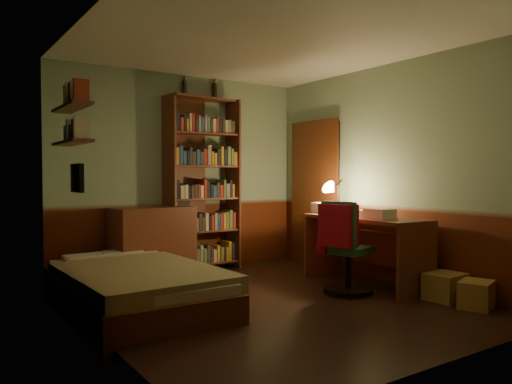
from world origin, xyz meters
TOP-DOWN VIEW (x-y plane):
  - floor at (0.00, 0.00)m, footprint 3.50×4.00m
  - ceiling at (0.00, 0.00)m, footprint 3.50×4.00m
  - wall_back at (0.00, 2.01)m, footprint 3.50×0.02m
  - wall_left at (-1.76, 0.00)m, footprint 0.02×4.00m
  - wall_right at (1.76, 0.00)m, footprint 0.02×4.00m
  - wall_front at (0.00, -2.01)m, footprint 3.50×0.02m
  - doorway at (1.72, 1.30)m, footprint 0.06×0.90m
  - door_trim at (1.69, 1.30)m, footprint 0.02×0.98m
  - bed at (-1.19, 0.64)m, footprint 1.26×2.29m
  - dresser at (-0.53, 1.77)m, footprint 1.03×0.58m
  - mini_stereo at (-0.10, 1.89)m, footprint 0.33×0.30m
  - bookshelf at (0.22, 1.85)m, footprint 1.02×0.44m
  - bottle_left at (0.01, 1.96)m, footprint 0.07×0.07m
  - bottle_right at (0.46, 1.96)m, footprint 0.08×0.08m
  - desk at (1.33, -0.02)m, footprint 0.65×1.50m
  - paper_stack at (1.31, 0.61)m, footprint 0.29×0.36m
  - desk_lamp at (1.49, 0.59)m, footprint 0.22×0.22m
  - office_chair at (0.92, -0.17)m, footprint 0.68×0.63m
  - red_jacket at (0.80, -0.04)m, footprint 0.34×0.43m
  - wall_shelf_lower at (-1.64, 1.10)m, footprint 0.20×0.90m
  - wall_shelf_upper at (-1.64, 1.10)m, footprint 0.20×0.90m
  - framed_picture at (-1.72, 0.60)m, footprint 0.04×0.32m
  - cardboard_box_a at (1.51, -1.30)m, footprint 0.42×0.38m
  - cardboard_box_b at (1.53, -0.94)m, footprint 0.41×0.35m

SIDE VIEW (x-z plane):
  - floor at x=0.00m, z-range -0.02..0.00m
  - cardboard_box_a at x=1.51m, z-range 0.00..0.26m
  - cardboard_box_b at x=1.53m, z-range 0.00..0.27m
  - bed at x=-1.19m, z-range 0.00..0.67m
  - desk at x=1.33m, z-range 0.00..0.80m
  - dresser at x=-0.53m, z-range 0.00..0.88m
  - office_chair at x=0.92m, z-range 0.00..1.14m
  - paper_stack at x=1.31m, z-range 0.80..0.93m
  - mini_stereo at x=-0.10m, z-range 0.88..1.03m
  - doorway at x=1.72m, z-range 0.00..2.00m
  - door_trim at x=1.69m, z-range -0.04..2.04m
  - desk_lamp at x=1.49m, z-range 0.80..1.45m
  - bookshelf at x=0.22m, z-range 0.00..2.30m
  - framed_picture at x=-1.72m, z-range 1.12..1.38m
  - wall_back at x=0.00m, z-range 0.00..2.60m
  - wall_left at x=-1.76m, z-range 0.00..2.60m
  - wall_right at x=1.76m, z-range 0.00..2.60m
  - wall_front at x=0.00m, z-range 0.00..2.60m
  - red_jacket at x=0.80m, z-range 1.14..1.58m
  - wall_shelf_lower at x=-1.64m, z-range 1.59..1.61m
  - wall_shelf_upper at x=-1.64m, z-range 1.94..1.96m
  - bottle_left at x=0.01m, z-range 2.30..2.52m
  - bottle_right at x=0.46m, z-range 2.30..2.53m
  - ceiling at x=0.00m, z-range 2.60..2.62m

